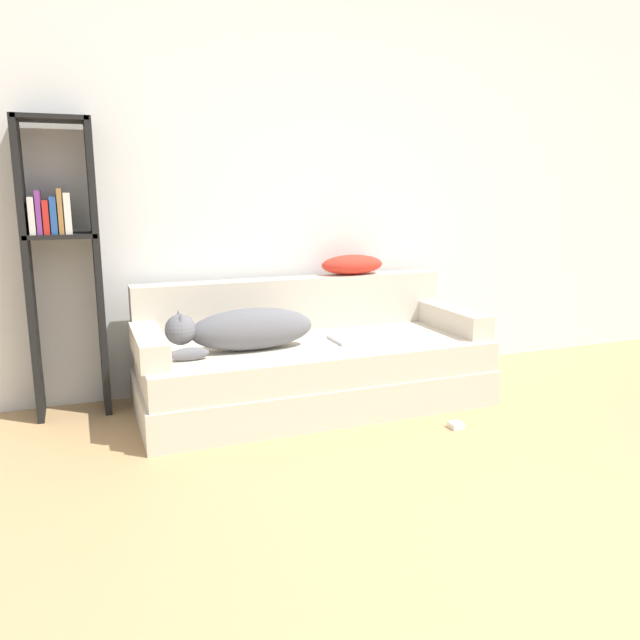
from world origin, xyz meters
The scene contains 11 objects.
ground_plane centered at (0.00, 0.00, 0.00)m, with size 20.00×20.00×0.00m, color tan.
wall_back centered at (0.00, 2.64, 1.35)m, with size 7.30×0.06×2.70m.
couch centered at (-0.17, 2.09, 0.19)m, with size 2.03×0.86×0.38m.
couch_backrest centered at (-0.17, 2.45, 0.55)m, with size 1.99×0.15×0.33m.
couch_arm_left centered at (-1.11, 2.08, 0.45)m, with size 0.15×0.67×0.14m.
couch_arm_right centered at (0.77, 2.08, 0.45)m, with size 0.15×0.67×0.14m.
dog centered at (-0.61, 2.05, 0.50)m, with size 0.82×0.25×0.25m.
laptop centered at (0.11, 2.04, 0.39)m, with size 0.35×0.23×0.02m.
throw_pillow centered at (0.24, 2.46, 0.78)m, with size 0.42×0.20×0.13m.
bookshelf centered at (-1.51, 2.46, 0.93)m, with size 0.39×0.26×1.64m.
power_adapter centered at (0.41, 1.46, 0.02)m, with size 0.07×0.07×0.03m.
Camera 1 is at (-1.43, -1.23, 1.27)m, focal length 35.00 mm.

